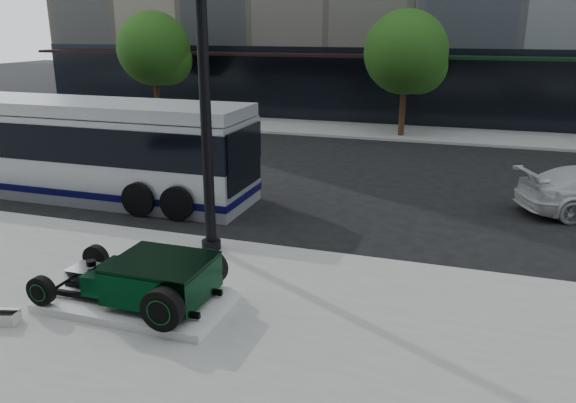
% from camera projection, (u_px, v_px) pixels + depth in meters
% --- Properties ---
extents(ground, '(120.00, 120.00, 0.00)m').
position_uv_depth(ground, '(300.00, 223.00, 15.05)').
color(ground, black).
rests_on(ground, ground).
extents(sidewalk_far, '(70.00, 4.00, 0.12)m').
position_uv_depth(sidewalk_far, '(383.00, 132.00, 27.72)').
color(sidewalk_far, gray).
rests_on(sidewalk_far, ground).
extents(street_trees, '(29.80, 3.80, 5.70)m').
position_uv_depth(street_trees, '(409.00, 55.00, 25.43)').
color(street_trees, black).
rests_on(street_trees, sidewalk_far).
extents(display_plinth, '(3.40, 1.80, 0.15)m').
position_uv_depth(display_plinth, '(138.00, 301.00, 10.37)').
color(display_plinth, silver).
rests_on(display_plinth, sidewalk_near).
extents(hot_rod, '(3.22, 2.00, 0.81)m').
position_uv_depth(hot_rod, '(152.00, 278.00, 10.12)').
color(hot_rod, black).
rests_on(hot_rod, display_plinth).
extents(info_plaque, '(0.47, 0.40, 0.31)m').
position_uv_depth(info_plaque, '(6.00, 317.00, 9.70)').
color(info_plaque, silver).
rests_on(info_plaque, sidewalk_near).
extents(lamppost, '(0.44, 0.44, 8.03)m').
position_uv_depth(lamppost, '(204.00, 86.00, 11.89)').
color(lamppost, black).
rests_on(lamppost, sidewalk_near).
extents(transit_bus, '(12.12, 2.88, 2.92)m').
position_uv_depth(transit_bus, '(65.00, 146.00, 17.35)').
color(transit_bus, silver).
rests_on(transit_bus, ground).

